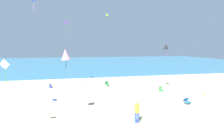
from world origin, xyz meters
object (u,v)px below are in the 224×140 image
person_2 (137,111)px  kite_purple (67,22)px  person_1 (160,89)px  kite_pink (66,55)px  kite_white (5,65)px  cooler_box (54,99)px  kite_lime (107,15)px  beach_chair_mid_beach (187,101)px  beach_chair_far_right (107,83)px  kite_black (166,46)px  person_0 (50,86)px

person_2 → kite_purple: (-5.88, 13.32, 8.10)m
person_1 → kite_pink: (-10.84, -5.45, 4.68)m
kite_pink → kite_purple: kite_purple is taller
kite_pink → kite_white: bearing=-142.2°
kite_pink → kite_purple: 12.15m
cooler_box → person_1: 12.70m
cooler_box → kite_white: bearing=-100.6°
person_2 → kite_lime: (1.21, 21.76, 11.06)m
kite_lime → beach_chair_mid_beach: bearing=-75.2°
beach_chair_mid_beach → kite_purple: bearing=-140.7°
person_2 → kite_lime: kite_lime is taller
person_2 → beach_chair_far_right: bearing=33.5°
cooler_box → kite_purple: (0.98, 7.02, 8.89)m
kite_lime → kite_white: bearing=-112.8°
kite_white → kite_purple: kite_purple is taller
kite_pink → person_1: bearing=26.7°
beach_chair_mid_beach → cooler_box: beach_chair_mid_beach is taller
kite_purple → kite_black: bearing=-22.3°
cooler_box → kite_black: kite_black is taller
beach_chair_mid_beach → kite_purple: 18.25m
beach_chair_far_right → kite_white: bearing=-56.5°
person_2 → person_1: bearing=-6.7°
kite_pink → kite_purple: (-0.84, 11.42, 4.07)m
beach_chair_far_right → cooler_box: bearing=-74.6°
person_2 → kite_lime: size_ratio=0.92×
person_1 → kite_purple: 15.77m
kite_lime → person_1: bearing=-72.3°
kite_lime → kite_purple: (-7.08, -8.44, -2.96)m
person_0 → kite_pink: kite_pink is taller
person_1 → kite_purple: bearing=-160.9°
cooler_box → kite_white: size_ratio=0.43×
cooler_box → kite_white: (-1.28, -6.80, 4.35)m
person_0 → kite_white: bearing=-160.2°
kite_white → kite_black: bearing=30.2°
beach_chair_mid_beach → kite_pink: 12.20m
person_0 → kite_white: size_ratio=0.49×
person_1 → beach_chair_mid_beach: bearing=-38.9°
person_1 → kite_lime: bearing=153.8°
kite_pink → person_2: bearing=-20.7°
kite_pink → kite_lime: (6.24, 19.86, 7.03)m
kite_pink → kite_white: kite_pink is taller
kite_white → beach_chair_mid_beach: bearing=13.0°
person_1 → kite_white: kite_white is taller
beach_chair_mid_beach → kite_white: kite_white is taller
beach_chair_far_right → kite_white: (-7.75, -12.10, 4.20)m
kite_pink → kite_white: (-3.10, -2.40, -0.47)m
kite_lime → kite_pink: bearing=-107.4°
cooler_box → kite_pink: (1.82, -4.40, 4.82)m
beach_chair_mid_beach → person_0: bearing=-131.3°
person_2 → kite_lime: bearing=28.4°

